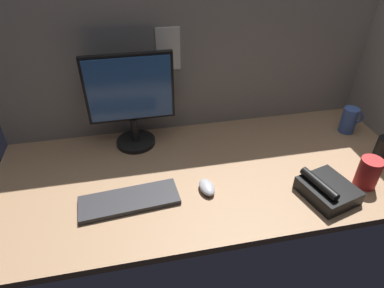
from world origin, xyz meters
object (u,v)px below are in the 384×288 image
Objects in this scene: desk_phone at (327,190)px; keyboard at (129,200)px; monitor at (131,98)px; mug_ceramic_blue at (349,120)px; mouse at (207,187)px; mug_red_plastic at (368,173)px.

keyboard is at bearing 171.08° from desk_phone.
mug_ceramic_blue is at bearing -6.09° from monitor.
mug_ceramic_blue reaches higher than mouse.
mug_red_plastic is (62.42, -9.23, 4.55)cm from mouse.
mug_red_plastic reaches higher than mouse.
monitor is at bearing 173.91° from mug_ceramic_blue.
keyboard is 92.98cm from mug_red_plastic.
mug_ceramic_blue is (102.79, -10.96, -17.08)cm from monitor.
mouse is 0.76× the size of mug_ceramic_blue.
keyboard is at bearing -97.23° from monitor.
mug_ceramic_blue is at bearing 9.79° from keyboard.
monitor is 4.49× the size of mouse.
monitor is at bearing 151.41° from mug_red_plastic.
mouse is 45.64cm from desk_phone.
keyboard is 74.93cm from desk_phone.
desk_phone is at bearing -171.44° from mug_red_plastic.
monitor reaches higher than mug_red_plastic.
keyboard is 1.63× the size of desk_phone.
mug_red_plastic is 18.87cm from desk_phone.
keyboard is 2.96× the size of mug_red_plastic.
desk_phone is (44.01, -12.00, 1.49)cm from mouse.
keyboard is at bearing 173.14° from mouse.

